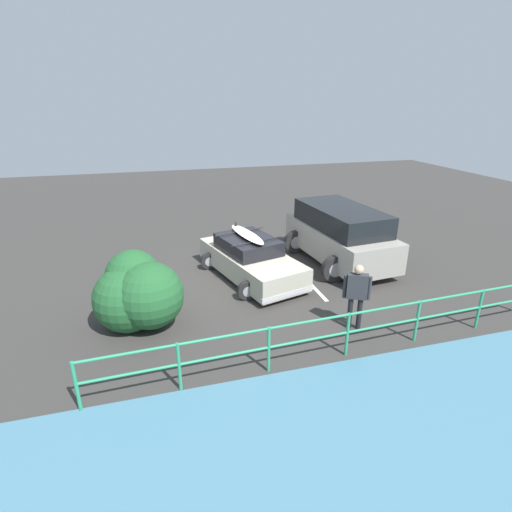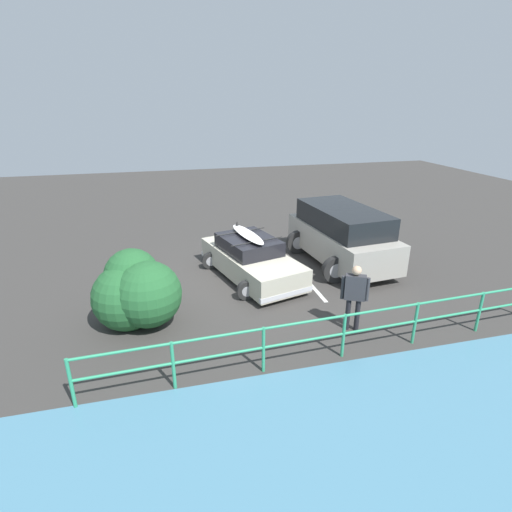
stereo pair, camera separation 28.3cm
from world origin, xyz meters
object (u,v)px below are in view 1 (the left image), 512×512
object	(u,v)px
person_bystander	(357,291)
suv_car	(340,234)
sedan_car	(250,259)
bush_near_left	(140,293)

from	to	relation	value
person_bystander	suv_car	bearing A→B (deg)	-111.57
sedan_car	bush_near_left	size ratio (longest dim) A/B	2.04
person_bystander	bush_near_left	distance (m)	5.29
suv_car	bush_near_left	xyz separation A→B (m)	(6.66, 2.48, -0.14)
person_bystander	bush_near_left	world-z (taller)	bush_near_left
suv_car	bush_near_left	bearing A→B (deg)	20.41
suv_car	sedan_car	bearing A→B (deg)	7.02
sedan_car	suv_car	world-z (taller)	suv_car
sedan_car	suv_car	xyz separation A→B (m)	(-3.29, -0.41, 0.40)
sedan_car	suv_car	distance (m)	3.34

